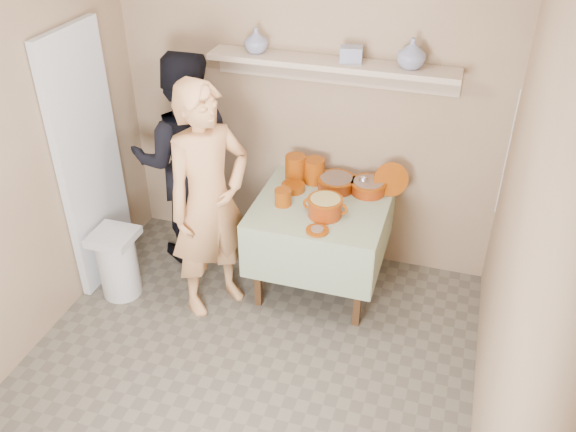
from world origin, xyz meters
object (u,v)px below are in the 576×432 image
(serving_table, at_px, (322,216))
(cazuela_rice, at_px, (325,206))
(person_cook, at_px, (209,202))
(trash_bin, at_px, (118,263))
(person_helper, at_px, (186,160))

(serving_table, distance_m, cazuela_rice, 0.27)
(person_cook, relative_size, trash_bin, 3.18)
(person_helper, relative_size, serving_table, 1.81)
(person_cook, distance_m, cazuela_rice, 0.82)
(person_cook, height_order, person_helper, person_cook)
(person_helper, xyz_separation_m, trash_bin, (-0.31, -0.68, -0.60))
(serving_table, height_order, trash_bin, serving_table)
(person_cook, height_order, cazuela_rice, person_cook)
(person_cook, height_order, serving_table, person_cook)
(person_helper, height_order, cazuela_rice, person_helper)
(person_cook, distance_m, person_helper, 0.71)
(person_cook, bearing_deg, cazuela_rice, -35.88)
(trash_bin, bearing_deg, serving_table, 21.24)
(person_cook, distance_m, serving_table, 0.87)
(person_helper, xyz_separation_m, serving_table, (1.14, -0.12, -0.24))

